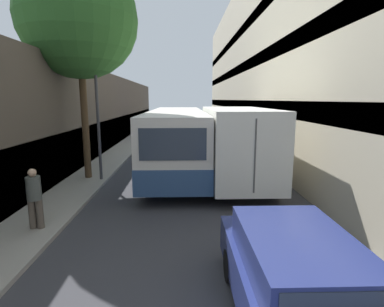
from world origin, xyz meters
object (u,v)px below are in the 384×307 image
Objects in this scene: pedestrian at (34,197)px; street_lamp at (95,68)px; bus at (177,138)px; car_hatchback at (298,285)px; street_tree_left at (78,19)px; box_truck at (233,142)px; panel_van at (164,128)px.

pedestrian is 0.25× the size of street_lamp.
bus reaches higher than pedestrian.
car_hatchback is at bearing -32.91° from pedestrian.
bus is 1.32× the size of street_tree_left.
car_hatchback is at bearing -79.57° from bus.
box_truck is 6.33m from street_lamp.
bus is at bearing 64.08° from pedestrian.
car_hatchback is 2.79× the size of pedestrian.
street_tree_left reaches higher than pedestrian.
panel_van is (-1.36, 11.00, -0.52)m from bus.
bus is at bearing 36.99° from street_lamp.
panel_van is (-3.33, 21.72, 0.27)m from car_hatchback.
panel_van is at bearing 97.04° from bus.
box_truck reaches higher than pedestrian.
street_lamp is at bearing -143.01° from bus.
bus is 4.98m from street_lamp.
car_hatchback is at bearing -58.63° from street_lamp.
box_truck reaches higher than bus.
street_tree_left is at bearing -151.83° from bus.
box_truck is at bearing 3.38° from street_lamp.
bus is 7.28× the size of pedestrian.
bus is 11.10m from panel_van.
street_lamp reaches higher than box_truck.
street_tree_left is at bearing -100.46° from panel_van.
box_truck is at bearing -73.71° from panel_van.
street_lamp reaches higher than pedestrian.
bus is 6.54m from street_tree_left.
bus is 8.01m from pedestrian.
bus is at bearing -82.96° from panel_van.
box_truck is 5.31× the size of pedestrian.
bus reaches higher than car_hatchback.
bus is at bearing 100.43° from car_hatchback.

